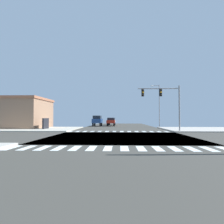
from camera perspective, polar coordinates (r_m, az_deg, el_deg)
The scene contains 11 objects.
ground at distance 19.28m, azimuth 2.36°, elevation -7.30°, with size 90.00×90.00×0.05m.
sidewalk_corner_ne at distance 33.85m, azimuth 24.97°, elevation -4.57°, with size 12.00×12.00×0.14m.
sidewalk_corner_nw at distance 33.82m, azimuth -20.37°, elevation -4.63°, with size 12.00×12.00×0.14m.
crosswalk_near at distance 12.03m, azimuth 1.23°, elevation -10.54°, with size 13.50×2.00×0.01m.
crosswalk_far at distance 26.55m, azimuth 1.78°, elevation -5.70°, with size 13.50×2.00×0.01m.
traffic_signal_mast at distance 27.17m, azimuth 14.62°, elevation 4.05°, with size 5.64×0.55×6.20m.
street_lamp at distance 39.46m, azimuth 13.29°, elevation 2.84°, with size 1.78×0.32×8.32m.
bank_building at distance 39.25m, azimuth -28.06°, elevation -0.32°, with size 15.03×9.19×5.33m.
sedan_nearside_1 at distance 50.53m, azimuth 0.01°, elevation -2.55°, with size 1.80×4.30×1.88m.
suv_farside_1 at distance 43.73m, azimuth -4.28°, elevation -2.31°, with size 1.96×4.60×2.34m.
sedan_leading_2 at distance 44.07m, azimuth -0.32°, elevation -2.67°, with size 1.80×4.30×1.88m.
Camera 1 is at (-0.04, -19.19, 1.85)m, focal length 31.36 mm.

